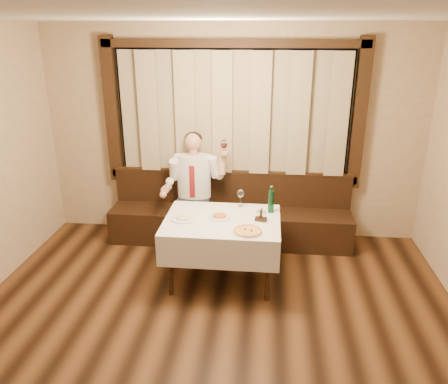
# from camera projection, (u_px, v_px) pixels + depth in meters

# --- Properties ---
(room) EXTENTS (5.01, 6.01, 2.81)m
(room) POSITION_uv_depth(u_px,v_px,m) (213.00, 176.00, 3.86)
(room) COLOR black
(room) RESTS_ON ground
(banquette) EXTENTS (3.20, 0.61, 0.94)m
(banquette) POSITION_uv_depth(u_px,v_px,m) (230.00, 218.00, 5.91)
(banquette) COLOR black
(banquette) RESTS_ON ground
(dining_table) EXTENTS (1.27, 0.97, 0.76)m
(dining_table) POSITION_uv_depth(u_px,v_px,m) (222.00, 228.00, 4.84)
(dining_table) COLOR black
(dining_table) RESTS_ON ground
(pizza) EXTENTS (0.31, 0.31, 0.03)m
(pizza) POSITION_uv_depth(u_px,v_px,m) (248.00, 231.00, 4.49)
(pizza) COLOR white
(pizza) RESTS_ON dining_table
(pasta_red) EXTENTS (0.25, 0.25, 0.08)m
(pasta_red) POSITION_uv_depth(u_px,v_px,m) (219.00, 215.00, 4.83)
(pasta_red) COLOR white
(pasta_red) RESTS_ON dining_table
(pasta_cream) EXTENTS (0.27, 0.27, 0.09)m
(pasta_cream) POSITION_uv_depth(u_px,v_px,m) (183.00, 216.00, 4.78)
(pasta_cream) COLOR white
(pasta_cream) RESTS_ON dining_table
(green_bottle) EXTENTS (0.07, 0.07, 0.32)m
(green_bottle) POSITION_uv_depth(u_px,v_px,m) (271.00, 201.00, 4.93)
(green_bottle) COLOR #115026
(green_bottle) RESTS_ON dining_table
(table_wine_glass) EXTENTS (0.08, 0.08, 0.21)m
(table_wine_glass) POSITION_uv_depth(u_px,v_px,m) (241.00, 194.00, 5.08)
(table_wine_glass) COLOR white
(table_wine_glass) RESTS_ON dining_table
(cruet_caddy) EXTENTS (0.13, 0.09, 0.14)m
(cruet_caddy) POSITION_uv_depth(u_px,v_px,m) (261.00, 217.00, 4.74)
(cruet_caddy) COLOR black
(cruet_caddy) RESTS_ON dining_table
(seated_man) EXTENTS (0.83, 0.62, 1.48)m
(seated_man) POSITION_uv_depth(u_px,v_px,m) (194.00, 181.00, 5.68)
(seated_man) COLOR black
(seated_man) RESTS_ON ground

